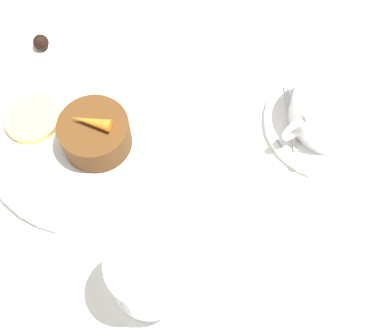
% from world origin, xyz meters
% --- Properties ---
extents(ground_plane, '(3.00, 3.00, 0.00)m').
position_xyz_m(ground_plane, '(0.00, 0.00, 0.00)').
color(ground_plane, white).
extents(dinner_plate, '(0.25, 0.25, 0.01)m').
position_xyz_m(dinner_plate, '(0.04, -0.04, 0.01)').
color(dinner_plate, white).
rests_on(dinner_plate, ground_plane).
extents(saucer, '(0.15, 0.15, 0.01)m').
position_xyz_m(saucer, '(-0.21, 0.10, 0.01)').
color(saucer, white).
rests_on(saucer, ground_plane).
extents(coffee_cup, '(0.13, 0.10, 0.06)m').
position_xyz_m(coffee_cup, '(-0.21, 0.10, 0.04)').
color(coffee_cup, white).
rests_on(coffee_cup, saucer).
extents(spoon, '(0.07, 0.10, 0.00)m').
position_xyz_m(spoon, '(-0.16, 0.10, 0.01)').
color(spoon, silver).
rests_on(spoon, saucer).
extents(wine_glass, '(0.08, 0.08, 0.11)m').
position_xyz_m(wine_glass, '(0.07, 0.16, 0.07)').
color(wine_glass, silver).
rests_on(wine_glass, ground_plane).
extents(dessert_cake, '(0.08, 0.08, 0.04)m').
position_xyz_m(dessert_cake, '(0.03, -0.02, 0.03)').
color(dessert_cake, '#563314').
rests_on(dessert_cake, dinner_plate).
extents(carrot_garnish, '(0.04, 0.04, 0.01)m').
position_xyz_m(carrot_garnish, '(0.03, -0.02, 0.06)').
color(carrot_garnish, orange).
rests_on(carrot_garnish, dessert_cake).
extents(pineapple_slice, '(0.07, 0.07, 0.01)m').
position_xyz_m(pineapple_slice, '(0.08, -0.09, 0.02)').
color(pineapple_slice, '#EFE075').
rests_on(pineapple_slice, dinner_plate).
extents(chocolate_truffle, '(0.02, 0.02, 0.02)m').
position_xyz_m(chocolate_truffle, '(0.02, -0.20, 0.01)').
color(chocolate_truffle, black).
rests_on(chocolate_truffle, ground_plane).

